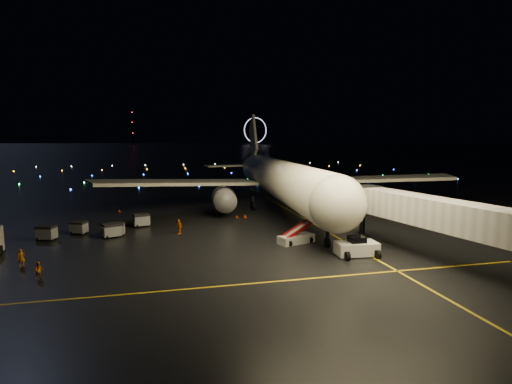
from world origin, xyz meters
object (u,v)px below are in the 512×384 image
(baggage_cart_1, at_px, (111,231))
(baggage_cart_2, at_px, (117,229))
(pushback_tug, at_px, (357,246))
(baggage_cart_3, at_px, (46,233))
(baggage_cart_0, at_px, (141,220))
(crew_b, at_px, (39,270))
(baggage_cart_4, at_px, (79,228))
(belt_loader, at_px, (296,230))
(crew_c, at_px, (179,227))
(crew_a, at_px, (21,258))
(airliner, at_px, (276,158))

(baggage_cart_1, relative_size, baggage_cart_2, 1.08)
(pushback_tug, height_order, baggage_cart_1, pushback_tug)
(baggage_cart_3, bearing_deg, baggage_cart_2, 21.72)
(pushback_tug, xyz_separation_m, baggage_cart_0, (-23.29, 20.21, -0.13))
(crew_b, xyz_separation_m, baggage_cart_0, (7.95, 20.22, 0.14))
(baggage_cart_2, height_order, baggage_cart_4, baggage_cart_4)
(belt_loader, xyz_separation_m, crew_c, (-13.55, 8.16, -0.65))
(crew_a, distance_m, crew_c, 18.83)
(pushback_tug, height_order, crew_a, pushback_tug)
(belt_loader, relative_size, crew_a, 3.71)
(pushback_tug, xyz_separation_m, crew_b, (-31.23, -0.01, -0.27))
(baggage_cart_2, relative_size, baggage_cart_4, 1.00)
(pushback_tug, height_order, baggage_cart_2, pushback_tug)
(baggage_cart_1, bearing_deg, baggage_cart_3, 153.97)
(belt_loader, relative_size, crew_b, 4.19)
(crew_a, bearing_deg, pushback_tug, -41.12)
(crew_b, xyz_separation_m, baggage_cart_2, (5.07, 15.54, 0.04))
(crew_a, bearing_deg, baggage_cart_4, 44.01)
(baggage_cart_0, distance_m, baggage_cart_3, 12.30)
(airliner, bearing_deg, belt_loader, -96.92)
(belt_loader, distance_m, baggage_cart_0, 23.20)
(crew_c, distance_m, baggage_cart_4, 13.26)
(crew_a, relative_size, baggage_cart_3, 0.83)
(baggage_cart_1, height_order, baggage_cart_4, baggage_cart_1)
(crew_c, height_order, baggage_cart_3, crew_c)
(airliner, distance_m, crew_b, 45.19)
(crew_a, distance_m, baggage_cart_0, 19.21)
(crew_c, bearing_deg, baggage_cart_4, -135.40)
(baggage_cart_4, bearing_deg, crew_a, -78.13)
(baggage_cart_1, distance_m, baggage_cart_2, 1.19)
(baggage_cart_0, distance_m, baggage_cart_4, 8.29)
(airliner, distance_m, baggage_cart_0, 27.20)
(airliner, height_order, belt_loader, airliner)
(baggage_cart_1, distance_m, baggage_cart_4, 5.40)
(baggage_cart_3, bearing_deg, crew_a, -69.65)
(baggage_cart_0, distance_m, baggage_cart_1, 6.68)
(airliner, height_order, crew_c, airliner)
(crew_b, distance_m, baggage_cart_0, 21.72)
(crew_a, bearing_deg, baggage_cart_0, 22.26)
(airliner, height_order, baggage_cart_4, airliner)
(airliner, relative_size, belt_loader, 9.76)
(baggage_cart_1, bearing_deg, baggage_cart_2, 41.81)
(baggage_cart_0, bearing_deg, crew_c, -64.41)
(crew_a, bearing_deg, baggage_cart_1, 20.59)
(crew_c, bearing_deg, belt_loader, 26.43)
(airliner, distance_m, baggage_cart_2, 31.81)
(pushback_tug, height_order, crew_b, pushback_tug)
(baggage_cart_0, xyz_separation_m, baggage_cart_1, (-3.40, -5.75, -0.03))
(crew_b, relative_size, baggage_cart_3, 0.74)
(airliner, distance_m, belt_loader, 26.63)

